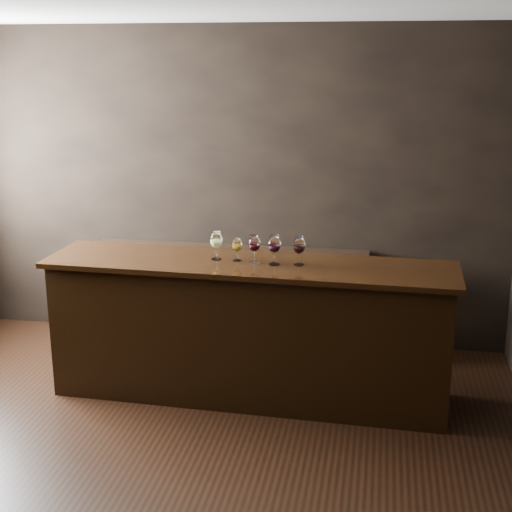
% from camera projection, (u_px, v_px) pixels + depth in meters
% --- Properties ---
extents(ground, '(5.00, 5.00, 0.00)m').
position_uv_depth(ground, '(153.00, 463.00, 4.58)').
color(ground, black).
rests_on(ground, ground).
extents(room_shell, '(5.02, 4.52, 2.81)m').
position_uv_depth(room_shell, '(110.00, 181.00, 4.24)').
color(room_shell, black).
rests_on(room_shell, ground).
extents(bar_counter, '(2.96, 0.72, 1.03)m').
position_uv_depth(bar_counter, '(249.00, 333.00, 5.38)').
color(bar_counter, black).
rests_on(bar_counter, ground).
extents(bar_top, '(3.05, 0.79, 0.04)m').
position_uv_depth(bar_top, '(249.00, 265.00, 5.23)').
color(bar_top, black).
rests_on(bar_top, bar_counter).
extents(back_bar_shelf, '(2.47, 0.40, 0.89)m').
position_uv_depth(back_bar_shelf, '(228.00, 297.00, 6.37)').
color(back_bar_shelf, black).
rests_on(back_bar_shelf, ground).
extents(glass_white, '(0.09, 0.09, 0.21)m').
position_uv_depth(glass_white, '(216.00, 241.00, 5.27)').
color(glass_white, white).
rests_on(glass_white, bar_top).
extents(glass_amber, '(0.07, 0.07, 0.17)m').
position_uv_depth(glass_amber, '(237.00, 245.00, 5.24)').
color(glass_amber, white).
rests_on(glass_amber, bar_top).
extents(glass_red_a, '(0.09, 0.09, 0.21)m').
position_uv_depth(glass_red_a, '(254.00, 244.00, 5.18)').
color(glass_red_a, white).
rests_on(glass_red_a, bar_top).
extents(glass_red_b, '(0.09, 0.09, 0.22)m').
position_uv_depth(glass_red_b, '(274.00, 245.00, 5.13)').
color(glass_red_b, white).
rests_on(glass_red_b, bar_top).
extents(glass_red_c, '(0.09, 0.09, 0.21)m').
position_uv_depth(glass_red_c, '(299.00, 246.00, 5.12)').
color(glass_red_c, white).
rests_on(glass_red_c, bar_top).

